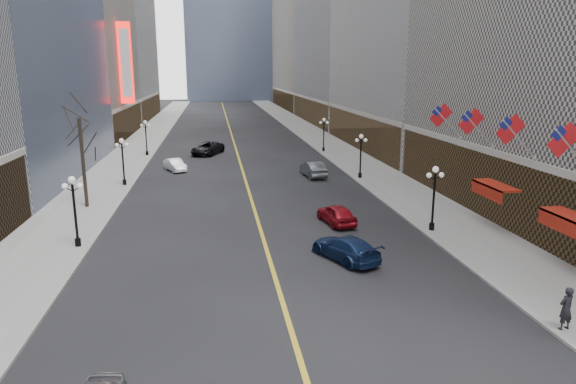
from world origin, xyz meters
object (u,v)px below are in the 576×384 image
object	(u,v)px
car_nb_far	(208,148)
car_sb_mid	(336,214)
streetlamp_west_1	(74,204)
streetlamp_east_2	(361,151)
streetlamp_east_3	(324,131)
streetlamp_west_3	(146,134)
car_nb_mid	(175,165)
car_sb_far	(313,169)
streetlamp_west_2	(123,157)
streetlamp_east_1	(434,191)
ped_ne_corner	(566,308)
car_sb_near	(345,248)

from	to	relation	value
car_nb_far	car_sb_mid	world-z (taller)	car_nb_far
streetlamp_west_1	streetlamp_east_2	bearing A→B (deg)	37.33
streetlamp_west_1	car_nb_far	bearing A→B (deg)	77.77
streetlamp_east_2	streetlamp_west_1	world-z (taller)	same
streetlamp_east_3	streetlamp_east_2	bearing A→B (deg)	-90.00
streetlamp_east_2	streetlamp_west_3	bearing A→B (deg)	142.67
streetlamp_west_1	car_nb_mid	xyz separation A→B (m)	(4.34, 25.26, -2.23)
car_sb_mid	car_sb_far	world-z (taller)	car_sb_far
streetlamp_east_2	streetlamp_west_2	xyz separation A→B (m)	(-23.60, 0.00, 0.00)
streetlamp_east_1	streetlamp_west_1	distance (m)	23.60
streetlamp_west_1	ped_ne_corner	bearing A→B (deg)	-31.27
car_nb_far	ped_ne_corner	xyz separation A→B (m)	(15.55, -50.43, 0.28)
streetlamp_west_2	car_nb_mid	distance (m)	8.75
car_nb_far	car_sb_far	distance (m)	19.78
car_sb_mid	ped_ne_corner	distance (m)	18.09
streetlamp_west_1	car_sb_mid	world-z (taller)	streetlamp_west_1
streetlamp_east_2	car_sb_near	distance (m)	23.62
streetlamp_east_2	streetlamp_east_3	bearing A→B (deg)	90.00
ped_ne_corner	streetlamp_west_3	bearing A→B (deg)	-77.17
car_nb_mid	car_nb_far	size ratio (longest dim) A/B	0.68
streetlamp_east_3	car_sb_mid	size ratio (longest dim) A/B	1.05
streetlamp_east_1	streetlamp_east_2	xyz separation A→B (m)	(0.00, 18.00, 0.00)
streetlamp_west_3	car_nb_far	size ratio (longest dim) A/B	0.75
ped_ne_corner	streetlamp_east_2	bearing A→B (deg)	-102.51
streetlamp_east_1	car_sb_near	bearing A→B (deg)	-149.31
streetlamp_west_3	ped_ne_corner	size ratio (longest dim) A/B	2.33
car_nb_mid	ped_ne_corner	bearing A→B (deg)	-87.58
car_nb_mid	ped_ne_corner	world-z (taller)	ped_ne_corner
streetlamp_east_3	streetlamp_west_2	size ratio (longest dim) A/B	1.00
streetlamp_east_1	streetlamp_east_2	distance (m)	18.00
streetlamp_west_3	car_nb_mid	xyz separation A→B (m)	(4.34, -10.74, -2.23)
car_nb_far	streetlamp_west_2	bearing A→B (deg)	-90.10
car_sb_far	car_nb_mid	bearing A→B (deg)	-25.69
car_nb_mid	car_nb_far	xyz separation A→B (m)	(3.51, 10.96, 0.16)
streetlamp_west_3	car_sb_near	size ratio (longest dim) A/B	0.91
car_sb_far	streetlamp_west_1	bearing A→B (deg)	40.64
streetlamp_west_2	car_sb_near	xyz separation A→B (m)	(16.28, -22.35, -2.18)
streetlamp_east_1	car_nb_mid	distance (m)	31.84
car_nb_mid	car_nb_far	bearing A→B (deg)	48.87
car_nb_far	car_sb_far	bearing A→B (deg)	-32.37
streetlamp_west_3	ped_ne_corner	world-z (taller)	streetlamp_west_3
streetlamp_east_1	car_sb_mid	bearing A→B (deg)	154.94
streetlamp_west_2	car_sb_far	distance (m)	19.24
streetlamp_east_2	streetlamp_west_1	distance (m)	29.68
streetlamp_east_1	streetlamp_west_3	xyz separation A→B (m)	(-23.60, 36.00, 0.00)
streetlamp_east_2	car_sb_near	world-z (taller)	streetlamp_east_2
streetlamp_west_2	car_sb_near	bearing A→B (deg)	-53.93
streetlamp_east_3	car_sb_near	distance (m)	41.06
ped_ne_corner	car_nb_far	bearing A→B (deg)	-85.02
streetlamp_west_1	car_sb_near	size ratio (longest dim) A/B	0.91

